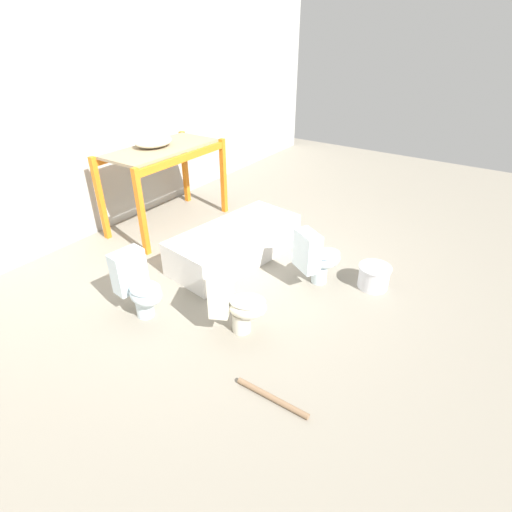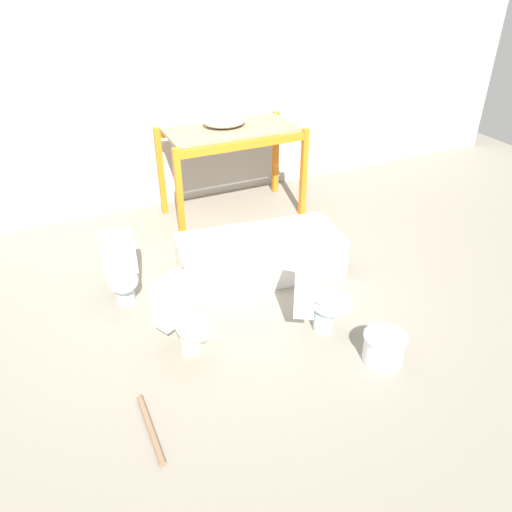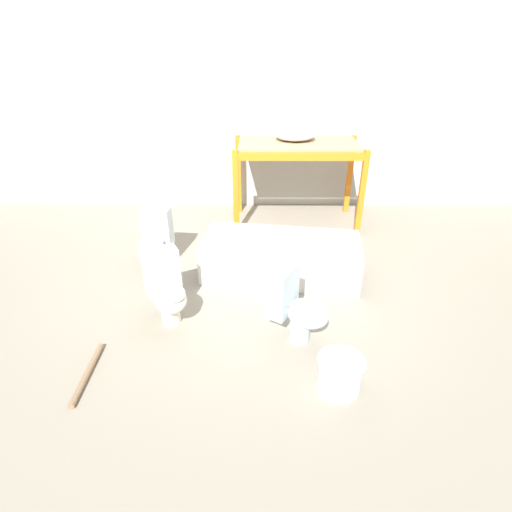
{
  "view_description": "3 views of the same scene",
  "coord_description": "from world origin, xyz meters",
  "px_view_note": "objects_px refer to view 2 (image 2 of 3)",
  "views": [
    {
      "loc": [
        -3.16,
        -2.59,
        2.57
      ],
      "look_at": [
        -0.2,
        -0.58,
        0.47
      ],
      "focal_mm": 28.0,
      "sensor_mm": 36.0,
      "label": 1
    },
    {
      "loc": [
        -1.63,
        -3.98,
        2.97
      ],
      "look_at": [
        -0.1,
        -0.65,
        0.69
      ],
      "focal_mm": 35.0,
      "sensor_mm": 36.0,
      "label": 2
    },
    {
      "loc": [
        0.02,
        -3.78,
        2.37
      ],
      "look_at": [
        0.0,
        -0.7,
        0.64
      ],
      "focal_mm": 28.0,
      "sensor_mm": 36.0,
      "label": 3
    }
  ],
  "objects_px": {
    "bucket_white": "(384,347)",
    "sink_basin": "(225,120)",
    "bathtub_main": "(260,252)",
    "toilet_near": "(184,316)",
    "toilet_far": "(121,269)",
    "toilet_extra": "(319,299)"
  },
  "relations": [
    {
      "from": "toilet_far",
      "to": "toilet_extra",
      "type": "relative_size",
      "value": 1.0
    },
    {
      "from": "bucket_white",
      "to": "toilet_near",
      "type": "bearing_deg",
      "value": 150.14
    },
    {
      "from": "sink_basin",
      "to": "bathtub_main",
      "type": "bearing_deg",
      "value": -98.64
    },
    {
      "from": "bucket_white",
      "to": "toilet_extra",
      "type": "bearing_deg",
      "value": 117.6
    },
    {
      "from": "toilet_near",
      "to": "toilet_extra",
      "type": "bearing_deg",
      "value": -38.79
    },
    {
      "from": "bathtub_main",
      "to": "toilet_near",
      "type": "xyz_separation_m",
      "value": [
        -1.09,
        -0.81,
        0.1
      ]
    },
    {
      "from": "bathtub_main",
      "to": "toilet_extra",
      "type": "height_order",
      "value": "toilet_extra"
    },
    {
      "from": "sink_basin",
      "to": "toilet_extra",
      "type": "xyz_separation_m",
      "value": [
        -0.16,
        -2.58,
        -0.86
      ]
    },
    {
      "from": "toilet_extra",
      "to": "toilet_near",
      "type": "bearing_deg",
      "value": 107.38
    },
    {
      "from": "toilet_far",
      "to": "sink_basin",
      "type": "bearing_deg",
      "value": 46.75
    },
    {
      "from": "sink_basin",
      "to": "toilet_near",
      "type": "relative_size",
      "value": 0.79
    },
    {
      "from": "bathtub_main",
      "to": "toilet_near",
      "type": "distance_m",
      "value": 1.36
    },
    {
      "from": "bucket_white",
      "to": "bathtub_main",
      "type": "bearing_deg",
      "value": 102.55
    },
    {
      "from": "sink_basin",
      "to": "bucket_white",
      "type": "height_order",
      "value": "sink_basin"
    },
    {
      "from": "bucket_white",
      "to": "sink_basin",
      "type": "bearing_deg",
      "value": 92.5
    },
    {
      "from": "bucket_white",
      "to": "toilet_far",
      "type": "bearing_deg",
      "value": 134.95
    },
    {
      "from": "toilet_far",
      "to": "bucket_white",
      "type": "xyz_separation_m",
      "value": [
        1.78,
        -1.78,
        -0.21
      ]
    },
    {
      "from": "bathtub_main",
      "to": "toilet_far",
      "type": "distance_m",
      "value": 1.42
    },
    {
      "from": "toilet_far",
      "to": "bucket_white",
      "type": "distance_m",
      "value": 2.52
    },
    {
      "from": "toilet_near",
      "to": "bucket_white",
      "type": "height_order",
      "value": "toilet_near"
    },
    {
      "from": "bathtub_main",
      "to": "toilet_near",
      "type": "height_order",
      "value": "toilet_near"
    },
    {
      "from": "sink_basin",
      "to": "toilet_near",
      "type": "xyz_separation_m",
      "value": [
        -1.31,
        -2.32,
        -0.86
      ]
    }
  ]
}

